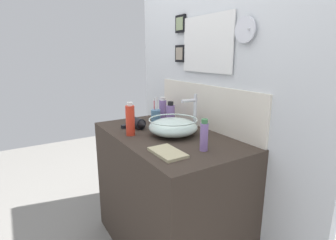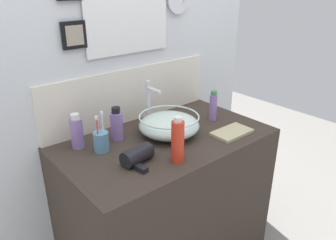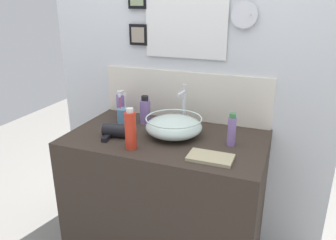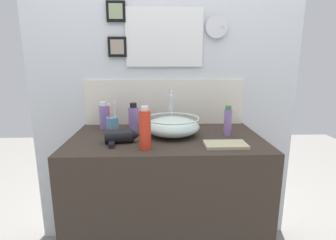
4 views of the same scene
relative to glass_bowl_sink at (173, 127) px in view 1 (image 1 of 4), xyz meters
The scene contains 11 objects.
vanity_counter 0.50m from the glass_bowl_sink, 148.77° to the right, with size 1.11×0.64×0.88m, color #382D26.
back_panel 0.40m from the glass_bowl_sink, 96.56° to the left, with size 1.85×0.09×2.33m.
glass_bowl_sink is the anchor object (origin of this frame).
faucet 0.19m from the glass_bowl_sink, 90.00° to the left, with size 0.02×0.12×0.26m.
hair_drier 0.31m from the glass_bowl_sink, 155.28° to the right, with size 0.20×0.15×0.08m.
toothbrush_cup 0.37m from the glass_bowl_sink, 168.53° to the left, with size 0.07×0.07×0.20m.
shampoo_bottle 0.47m from the glass_bowl_sink, 157.47° to the left, with size 0.06×0.06×0.18m.
spray_bottle 0.33m from the glass_bowl_sink, ahead, with size 0.04×0.04×0.18m.
lotion_bottle 0.27m from the glass_bowl_sink, 151.17° to the left, with size 0.07×0.07×0.18m.
soap_dispenser 0.28m from the glass_bowl_sink, 122.22° to the right, with size 0.06×0.06×0.22m.
hand_towel 0.34m from the glass_bowl_sink, 37.89° to the right, with size 0.22×0.13×0.02m, color tan.
Camera 1 is at (1.42, -0.87, 1.40)m, focal length 28.00 mm.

